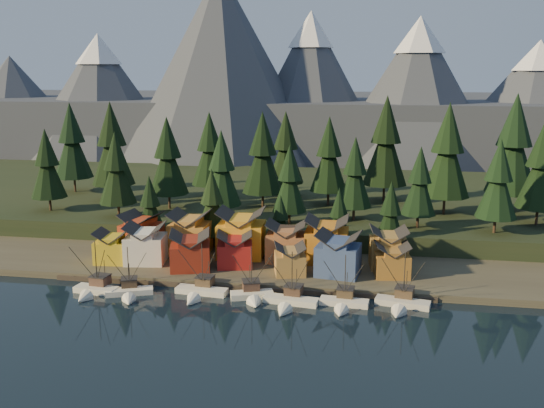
% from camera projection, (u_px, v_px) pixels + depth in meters
% --- Properties ---
extents(ground, '(500.00, 500.00, 0.00)m').
position_uv_depth(ground, '(220.00, 319.00, 110.48)').
color(ground, black).
rests_on(ground, ground).
extents(shore_strip, '(400.00, 50.00, 1.50)m').
position_uv_depth(shore_strip, '(260.00, 252.00, 148.81)').
color(shore_strip, '#3E392D').
rests_on(shore_strip, ground).
extents(hillside, '(420.00, 100.00, 6.00)m').
position_uv_depth(hillside, '(289.00, 200.00, 196.45)').
color(hillside, black).
rests_on(hillside, ground).
extents(dock, '(80.00, 4.00, 1.00)m').
position_uv_depth(dock, '(239.00, 285.00, 126.25)').
color(dock, '#453B31').
rests_on(dock, ground).
extents(mountain_ridge, '(560.00, 190.00, 90.00)m').
position_uv_depth(mountain_ridge, '(315.00, 106.00, 311.07)').
color(mountain_ridge, '#4C5262').
rests_on(mountain_ridge, ground).
extents(boat_0, '(9.47, 10.11, 11.95)m').
position_uv_depth(boat_0, '(93.00, 283.00, 122.20)').
color(boat_0, silver).
rests_on(boat_0, ground).
extents(boat_1, '(10.04, 10.47, 10.92)m').
position_uv_depth(boat_1, '(129.00, 286.00, 121.30)').
color(boat_1, silver).
rests_on(boat_1, ground).
extents(boat_2, '(11.08, 11.90, 11.51)m').
position_uv_depth(boat_2, '(199.00, 286.00, 121.50)').
color(boat_2, white).
rests_on(boat_2, ground).
extents(boat_3, '(9.26, 9.89, 11.59)m').
position_uv_depth(boat_3, '(252.00, 288.00, 119.46)').
color(boat_3, white).
rests_on(boat_3, ground).
extents(boat_4, '(11.29, 12.06, 11.46)m').
position_uv_depth(boat_4, '(289.00, 295.00, 116.38)').
color(boat_4, silver).
rests_on(boat_4, ground).
extents(boat_5, '(9.81, 10.55, 11.05)m').
position_uv_depth(boat_5, '(344.00, 297.00, 115.67)').
color(boat_5, silver).
rests_on(boat_5, ground).
extents(boat_6, '(11.04, 11.65, 11.79)m').
position_uv_depth(boat_6, '(402.00, 297.00, 115.21)').
color(boat_6, beige).
rests_on(boat_6, ground).
extents(house_front_0, '(8.03, 7.67, 7.40)m').
position_uv_depth(house_front_0, '(113.00, 245.00, 137.72)').
color(house_front_0, gold).
rests_on(house_front_0, shore_strip).
extents(house_front_1, '(9.72, 9.43, 8.94)m').
position_uv_depth(house_front_1, '(145.00, 242.00, 137.31)').
color(house_front_1, silver).
rests_on(house_front_1, shore_strip).
extents(house_front_2, '(10.43, 10.47, 8.33)m').
position_uv_depth(house_front_2, '(190.00, 249.00, 133.02)').
color(house_front_2, maroon).
rests_on(house_front_2, shore_strip).
extents(house_front_3, '(8.96, 8.69, 7.76)m').
position_uv_depth(house_front_3, '(235.00, 248.00, 134.75)').
color(house_front_3, maroon).
rests_on(house_front_3, shore_strip).
extents(house_front_4, '(7.77, 8.14, 6.52)m').
position_uv_depth(house_front_4, '(290.00, 259.00, 129.71)').
color(house_front_4, '#AE7E3D').
rests_on(house_front_4, shore_strip).
extents(house_front_5, '(9.98, 9.31, 9.33)m').
position_uv_depth(house_front_5, '(338.00, 253.00, 128.84)').
color(house_front_5, '#334778').
rests_on(house_front_5, shore_strip).
extents(house_front_6, '(7.96, 7.63, 7.13)m').
position_uv_depth(house_front_6, '(392.00, 259.00, 128.26)').
color(house_front_6, '#A06A29').
rests_on(house_front_6, shore_strip).
extents(house_back_0, '(9.84, 9.56, 9.33)m').
position_uv_depth(house_back_0, '(141.00, 231.00, 146.22)').
color(house_back_0, '#A33319').
rests_on(house_back_0, shore_strip).
extents(house_back_1, '(9.04, 9.16, 10.16)m').
position_uv_depth(house_back_1, '(190.00, 231.00, 144.29)').
color(house_back_1, '#C58332').
rests_on(house_back_1, shore_strip).
extents(house_back_2, '(11.16, 10.34, 11.27)m').
position_uv_depth(house_back_2, '(241.00, 232.00, 141.72)').
color(house_back_2, orange).
rests_on(house_back_2, shore_strip).
extents(house_back_3, '(9.32, 8.37, 9.14)m').
position_uv_depth(house_back_3, '(286.00, 240.00, 138.60)').
color(house_back_3, '#A16139').
rests_on(house_back_3, shore_strip).
extents(house_back_4, '(9.55, 9.17, 10.38)m').
position_uv_depth(house_back_4, '(327.00, 238.00, 137.90)').
color(house_back_4, '#C7731C').
rests_on(house_back_4, shore_strip).
extents(house_back_5, '(8.72, 8.81, 8.94)m').
position_uv_depth(house_back_5, '(388.00, 247.00, 133.87)').
color(house_back_5, olive).
rests_on(house_back_5, shore_strip).
extents(tree_hill_0, '(9.84, 9.84, 22.92)m').
position_uv_depth(tree_hill_0, '(47.00, 166.00, 166.65)').
color(tree_hill_0, '#332319').
rests_on(tree_hill_0, hillside).
extents(tree_hill_1, '(12.68, 12.68, 29.53)m').
position_uv_depth(tree_hill_1, '(112.00, 147.00, 179.30)').
color(tree_hill_1, '#332319').
rests_on(tree_hill_1, hillside).
extents(tree_hill_2, '(9.84, 9.84, 22.93)m').
position_uv_depth(tree_hill_2, '(117.00, 171.00, 159.20)').
color(tree_hill_2, '#332319').
rests_on(tree_hill_2, hillside).
extents(tree_hill_3, '(11.16, 11.16, 26.00)m').
position_uv_depth(tree_hill_3, '(168.00, 159.00, 168.75)').
color(tree_hill_3, '#332319').
rests_on(tree_hill_3, hillside).
extents(tree_hill_4, '(11.34, 11.34, 26.42)m').
position_uv_depth(tree_hill_4, '(210.00, 152.00, 181.82)').
color(tree_hill_4, '#332319').
rests_on(tree_hill_4, hillside).
extents(tree_hill_5, '(10.10, 10.10, 23.53)m').
position_uv_depth(tree_hill_5, '(222.00, 171.00, 156.47)').
color(tree_hill_5, '#332319').
rests_on(tree_hill_5, hillside).
extents(tree_hill_6, '(11.73, 11.73, 27.32)m').
position_uv_depth(tree_hill_6, '(263.00, 156.00, 169.15)').
color(tree_hill_6, '#332319').
rests_on(tree_hill_6, hillside).
extents(tree_hill_7, '(8.75, 8.75, 20.38)m').
position_uv_depth(tree_hill_7, '(289.00, 181.00, 151.98)').
color(tree_hill_7, '#332319').
rests_on(tree_hill_7, hillside).
extents(tree_hill_8, '(11.02, 11.02, 25.68)m').
position_uv_depth(tree_hill_8, '(329.00, 157.00, 173.14)').
color(tree_hill_8, '#332319').
rests_on(tree_hill_8, hillside).
extents(tree_hill_9, '(9.39, 9.39, 21.86)m').
position_uv_depth(tree_hill_9, '(355.00, 175.00, 155.92)').
color(tree_hill_9, '#332319').
rests_on(tree_hill_9, hillside).
extents(tree_hill_10, '(13.48, 13.48, 31.40)m').
position_uv_depth(tree_hill_10, '(386.00, 144.00, 177.54)').
color(tree_hill_10, '#332319').
rests_on(tree_hill_10, hillside).
extents(tree_hill_11, '(8.75, 8.75, 20.39)m').
position_uv_depth(tree_hill_11, '(420.00, 184.00, 148.67)').
color(tree_hill_11, '#332319').
rests_on(tree_hill_11, hillside).
extents(tree_hill_12, '(12.98, 12.98, 30.24)m').
position_uv_depth(tree_hill_12, '(447.00, 154.00, 161.59)').
color(tree_hill_12, '#332319').
rests_on(tree_hill_12, hillside).
extents(tree_hill_13, '(9.79, 9.79, 22.80)m').
position_uv_depth(tree_hill_13, '(498.00, 182.00, 143.51)').
color(tree_hill_13, '#332319').
rests_on(tree_hill_13, hillside).
extents(tree_hill_14, '(13.98, 13.98, 32.56)m').
position_uv_depth(tree_hill_14, '(514.00, 148.00, 164.14)').
color(tree_hill_14, '#332319').
rests_on(tree_hill_14, hillside).
extents(tree_hill_15, '(11.33, 11.33, 26.39)m').
position_uv_depth(tree_hill_15, '(286.00, 150.00, 184.97)').
color(tree_hill_15, '#332319').
rests_on(tree_hill_15, hillside).
extents(tree_hill_16, '(12.27, 12.27, 28.58)m').
position_uv_depth(tree_hill_16, '(72.00, 143.00, 191.98)').
color(tree_hill_16, '#332319').
rests_on(tree_hill_16, hillside).
extents(tree_hill_17, '(11.39, 11.39, 26.54)m').
position_uv_depth(tree_hill_17, '(541.00, 168.00, 150.73)').
color(tree_hill_17, '#332319').
rests_on(tree_hill_17, hillside).
extents(tree_shore_0, '(7.50, 7.50, 17.47)m').
position_uv_depth(tree_shore_0, '(150.00, 207.00, 151.16)').
color(tree_shore_0, '#332319').
rests_on(tree_shore_0, shore_strip).
extents(tree_shore_1, '(8.43, 8.43, 19.63)m').
position_uv_depth(tree_shore_1, '(212.00, 204.00, 148.29)').
color(tree_shore_1, '#332319').
rests_on(tree_shore_1, shore_strip).
extents(tree_shore_2, '(5.87, 5.87, 13.68)m').
position_uv_depth(tree_shore_2, '(281.00, 220.00, 146.21)').
color(tree_shore_2, '#332319').
rests_on(tree_shore_2, shore_strip).
extents(tree_shore_3, '(6.84, 6.84, 15.93)m').
position_uv_depth(tree_shore_3, '(339.00, 217.00, 143.66)').
color(tree_shore_3, '#332319').
rests_on(tree_shore_3, shore_strip).
extents(tree_shore_4, '(7.69, 7.69, 17.90)m').
position_uv_depth(tree_shore_4, '(390.00, 215.00, 141.46)').
color(tree_shore_4, '#332319').
rests_on(tree_shore_4, shore_strip).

